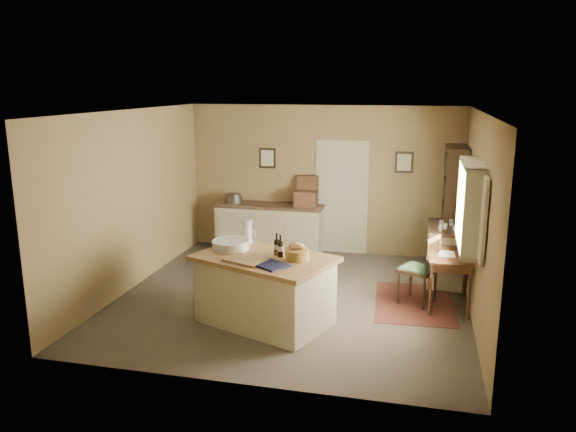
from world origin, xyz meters
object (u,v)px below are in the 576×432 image
(work_island, at_px, (264,288))
(writing_desk, at_px, (450,261))
(right_cabinet, at_px, (446,253))
(shelving_unit, at_px, (456,209))
(sideboard, at_px, (270,226))
(desk_chair, at_px, (418,270))

(work_island, xyz_separation_m, writing_desk, (2.36, 1.13, 0.19))
(right_cabinet, height_order, shelving_unit, shelving_unit)
(sideboard, height_order, writing_desk, sideboard)
(sideboard, bearing_deg, right_cabinet, -16.40)
(sideboard, relative_size, shelving_unit, 0.96)
(writing_desk, xyz_separation_m, shelving_unit, (0.15, 1.77, 0.37))
(work_island, distance_m, sideboard, 3.22)
(work_island, distance_m, right_cabinet, 3.24)
(work_island, height_order, shelving_unit, shelving_unit)
(desk_chair, xyz_separation_m, shelving_unit, (0.58, 1.76, 0.54))
(writing_desk, relative_size, shelving_unit, 0.45)
(desk_chair, bearing_deg, right_cabinet, 92.91)
(sideboard, relative_size, writing_desk, 2.13)
(shelving_unit, bearing_deg, desk_chair, -108.28)
(desk_chair, relative_size, right_cabinet, 0.95)
(work_island, bearing_deg, sideboard, 124.49)
(sideboard, bearing_deg, work_island, -76.16)
(writing_desk, distance_m, shelving_unit, 1.82)
(work_island, relative_size, writing_desk, 2.12)
(desk_chair, height_order, shelving_unit, shelving_unit)
(shelving_unit, bearing_deg, sideboard, 176.00)
(desk_chair, bearing_deg, shelving_unit, 96.43)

